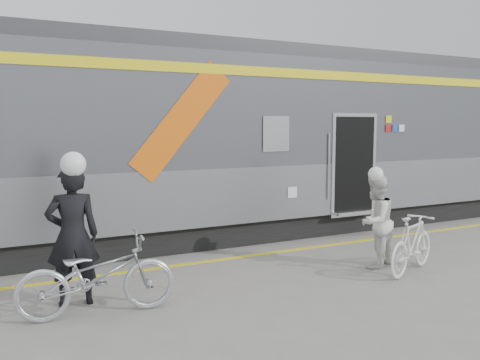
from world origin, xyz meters
TOP-DOWN VIEW (x-y plane):
  - ground at (0.00, 0.00)m, footprint 90.00×90.00m
  - train at (0.60, 4.19)m, footprint 24.00×3.17m
  - safety_strip at (0.00, 2.15)m, footprint 24.00×0.12m
  - man at (-3.41, 1.00)m, footprint 0.73×0.52m
  - bicycle_left at (-3.21, 0.45)m, footprint 2.05×0.89m
  - woman at (1.48, 0.54)m, footprint 0.94×0.85m
  - bicycle_right at (1.78, -0.01)m, footprint 1.65×1.02m
  - helmet_man at (-3.41, 1.00)m, footprint 0.33×0.33m
  - helmet_woman at (1.48, 0.54)m, footprint 0.25×0.25m

SIDE VIEW (x-z plane):
  - ground at x=0.00m, z-range 0.00..0.00m
  - safety_strip at x=0.00m, z-range 0.00..0.01m
  - bicycle_right at x=1.78m, z-range 0.00..0.96m
  - bicycle_left at x=-3.21m, z-range 0.00..1.05m
  - woman at x=1.48m, z-range 0.00..1.58m
  - man at x=-3.41m, z-range 0.00..1.90m
  - helmet_woman at x=1.48m, z-range 1.58..1.84m
  - train at x=0.60m, z-range 0.00..4.10m
  - helmet_man at x=-3.41m, z-range 1.90..2.23m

